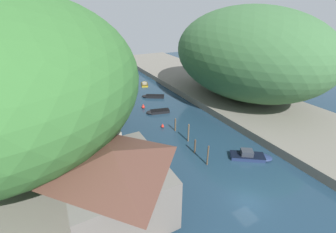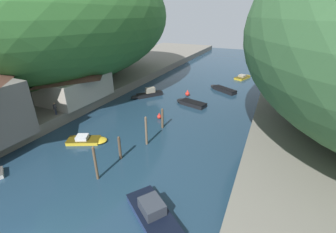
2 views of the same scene
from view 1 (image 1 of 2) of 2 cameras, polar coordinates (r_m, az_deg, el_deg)
water_surface at (r=51.84m, az=-4.52°, el=1.04°), size 130.00×130.00×0.00m
left_bank at (r=48.29m, az=-29.75°, el=-3.57°), size 22.00×120.00×1.52m
right_bank at (r=63.15m, az=14.51°, el=5.67°), size 22.00×120.00×1.52m
hillside_left at (r=41.66m, az=-34.92°, el=9.27°), size 35.87×50.21×23.07m
hillside_right at (r=58.26m, az=19.35°, el=14.93°), size 29.24×40.93×21.02m
waterfront_building at (r=24.93m, az=-13.04°, el=-15.65°), size 10.35×11.61×7.72m
boathouse_shed at (r=38.18m, az=-18.57°, el=-2.82°), size 7.22×10.51×5.30m
boat_navy_launch at (r=38.68m, az=20.40°, el=-9.37°), size 6.55×5.43×1.49m
boat_white_cruiser at (r=28.93m, az=0.03°, el=-21.90°), size 2.96×3.57×1.06m
boat_far_upstream at (r=51.39m, az=-2.79°, el=1.25°), size 5.54×2.93×0.66m
boat_open_rowboat at (r=71.17m, az=-5.99°, el=8.24°), size 3.51×5.55×0.90m
boat_near_quay at (r=60.49m, az=-4.01°, el=5.15°), size 5.89×4.28×0.72m
boat_mid_channel at (r=48.96m, az=-11.69°, el=-0.39°), size 4.43×5.47×1.61m
boat_small_dinghy at (r=36.31m, az=-1.41°, el=-10.36°), size 4.80×3.54×0.86m
mooring_post_nearest at (r=34.83m, az=10.08°, el=-9.65°), size 0.24×0.24×3.44m
mooring_post_second at (r=37.31m, az=6.86°, el=-7.50°), size 0.29×0.29×2.62m
mooring_post_middle at (r=40.09m, az=5.22°, el=-4.12°), size 0.26×0.26×3.49m
mooring_post_fourth at (r=43.46m, az=1.86°, el=-2.06°), size 0.30×0.30×2.72m
channel_buoy_near at (r=45.00m, az=-1.39°, el=-2.46°), size 0.63×0.63×0.95m
channel_buoy_far at (r=53.87m, az=-6.30°, el=2.49°), size 0.80×0.80×1.19m
person_on_quay at (r=34.51m, az=-12.83°, el=-8.76°), size 0.32×0.43×1.69m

